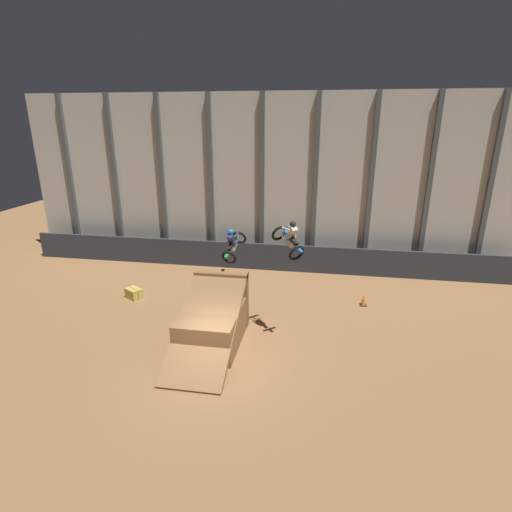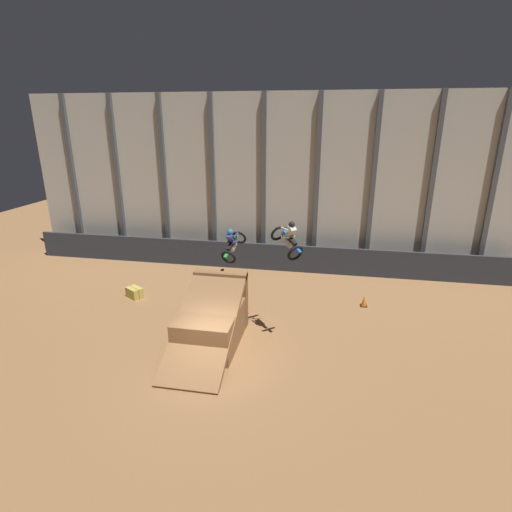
# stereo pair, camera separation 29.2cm
# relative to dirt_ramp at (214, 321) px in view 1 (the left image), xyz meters

# --- Properties ---
(ground_plane) EXTENTS (60.00, 60.00, 0.00)m
(ground_plane) POSITION_rel_dirt_ramp_xyz_m (0.53, -1.97, -0.96)
(ground_plane) COLOR #996B42
(arena_back_wall) EXTENTS (32.00, 0.40, 10.95)m
(arena_back_wall) POSITION_rel_dirt_ramp_xyz_m (0.53, 10.45, 4.52)
(arena_back_wall) COLOR beige
(arena_back_wall) RESTS_ON ground_plane
(lower_barrier) EXTENTS (31.36, 0.20, 1.75)m
(lower_barrier) POSITION_rel_dirt_ramp_xyz_m (0.53, 9.12, -0.08)
(lower_barrier) COLOR #2D333D
(lower_barrier) RESTS_ON ground_plane
(dirt_ramp) EXTENTS (2.49, 5.46, 2.84)m
(dirt_ramp) POSITION_rel_dirt_ramp_xyz_m (0.00, 0.00, 0.00)
(dirt_ramp) COLOR olive
(dirt_ramp) RESTS_ON ground_plane
(rider_bike_left_air) EXTENTS (1.03, 1.90, 1.69)m
(rider_bike_left_air) POSITION_rel_dirt_ramp_xyz_m (0.42, 2.29, 2.85)
(rider_bike_left_air) COLOR black
(rider_bike_right_air) EXTENTS (1.64, 1.75, 1.67)m
(rider_bike_right_air) POSITION_rel_dirt_ramp_xyz_m (3.13, 0.89, 3.63)
(rider_bike_right_air) COLOR black
(traffic_cone_near_ramp) EXTENTS (0.36, 0.36, 0.58)m
(traffic_cone_near_ramp) POSITION_rel_dirt_ramp_xyz_m (6.84, 4.71, -0.68)
(traffic_cone_near_ramp) COLOR black
(traffic_cone_near_ramp) RESTS_ON ground_plane
(traffic_cone_arena_edge) EXTENTS (0.36, 0.36, 0.58)m
(traffic_cone_arena_edge) POSITION_rel_dirt_ramp_xyz_m (-0.94, 2.25, -0.68)
(traffic_cone_arena_edge) COLOR black
(traffic_cone_arena_edge) RESTS_ON ground_plane
(hay_bale_trackside) EXTENTS (1.08, 0.99, 0.57)m
(hay_bale_trackside) POSITION_rel_dirt_ramp_xyz_m (-5.52, 3.54, -0.68)
(hay_bale_trackside) COLOR #CCB751
(hay_bale_trackside) RESTS_ON ground_plane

